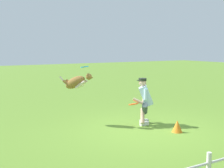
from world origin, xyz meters
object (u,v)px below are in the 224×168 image
person (145,100)px  frisbee_flying (85,67)px  dog (77,82)px  frisbee_held (133,104)px  training_cone (177,126)px

person → frisbee_flying: 1.89m
person → dog: (1.59, -1.01, 0.48)m
person → frisbee_held: person is taller
person → frisbee_held: size_ratio=4.73×
frisbee_flying → frisbee_held: size_ratio=0.82×
frisbee_flying → frisbee_held: bearing=141.5°
dog → frisbee_flying: frisbee_flying is taller
person → training_cone: (-0.22, 1.09, -0.54)m
dog → frisbee_held: bearing=8.3°
frisbee_held → person: bearing=-177.6°
dog → frisbee_flying: 0.49m
person → training_cone: 1.24m
person → frisbee_held: bearing=38.4°
frisbee_flying → person: bearing=150.3°
dog → training_cone: (-1.81, 2.10, -1.03)m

